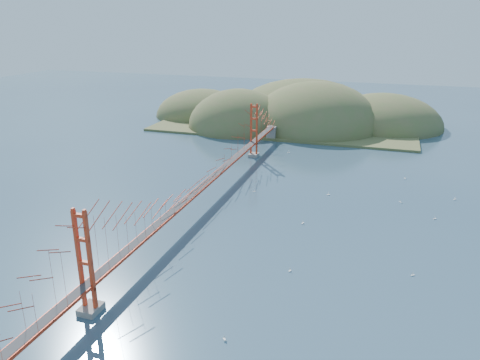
% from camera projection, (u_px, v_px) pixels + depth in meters
% --- Properties ---
extents(ground, '(320.00, 320.00, 0.00)m').
position_uv_depth(ground, '(201.00, 207.00, 75.84)').
color(ground, '#314D63').
rests_on(ground, ground).
extents(bridge, '(2.20, 94.40, 12.00)m').
position_uv_depth(bridge, '(200.00, 165.00, 73.67)').
color(bridge, gray).
rests_on(bridge, ground).
extents(far_headlands, '(84.00, 58.00, 25.00)m').
position_uv_depth(far_headlands, '(298.00, 121.00, 136.61)').
color(far_headlands, brown).
rests_on(far_headlands, ground).
extents(sailboat_0, '(0.54, 0.56, 0.62)m').
position_uv_depth(sailboat_0, '(303.00, 223.00, 69.57)').
color(sailboat_0, white).
rests_on(sailboat_0, ground).
extents(sailboat_1, '(0.56, 0.56, 0.59)m').
position_uv_depth(sailboat_1, '(401.00, 202.00, 77.42)').
color(sailboat_1, white).
rests_on(sailboat_1, ground).
extents(sailboat_3, '(0.54, 0.54, 0.59)m').
position_uv_depth(sailboat_3, '(254.00, 191.00, 82.16)').
color(sailboat_3, white).
rests_on(sailboat_3, ground).
extents(sailboat_12, '(0.56, 0.46, 0.66)m').
position_uv_depth(sailboat_12, '(288.00, 152.00, 105.51)').
color(sailboat_12, white).
rests_on(sailboat_12, ground).
extents(sailboat_6, '(0.60, 0.60, 0.63)m').
position_uv_depth(sailboat_6, '(224.00, 339.00, 44.66)').
color(sailboat_6, white).
rests_on(sailboat_6, ground).
extents(sailboat_15, '(0.51, 0.51, 0.56)m').
position_uv_depth(sailboat_15, '(405.00, 178.00, 88.73)').
color(sailboat_15, white).
rests_on(sailboat_15, ground).
extents(sailboat_4, '(0.55, 0.55, 0.59)m').
position_uv_depth(sailboat_4, '(435.00, 218.00, 71.07)').
color(sailboat_4, white).
rests_on(sailboat_4, ground).
extents(sailboat_13, '(0.56, 0.56, 0.59)m').
position_uv_depth(sailboat_13, '(413.00, 275.00, 55.67)').
color(sailboat_13, white).
rests_on(sailboat_13, ground).
extents(sailboat_8, '(0.59, 0.59, 0.63)m').
position_uv_depth(sailboat_8, '(455.00, 199.00, 78.59)').
color(sailboat_8, white).
rests_on(sailboat_8, ground).
extents(sailboat_14, '(0.50, 0.52, 0.59)m').
position_uv_depth(sailboat_14, '(290.00, 270.00, 56.65)').
color(sailboat_14, white).
rests_on(sailboat_14, ground).
extents(sailboat_extra_0, '(0.58, 0.58, 0.64)m').
position_uv_depth(sailboat_extra_0, '(328.00, 194.00, 80.61)').
color(sailboat_extra_0, white).
rests_on(sailboat_extra_0, ground).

